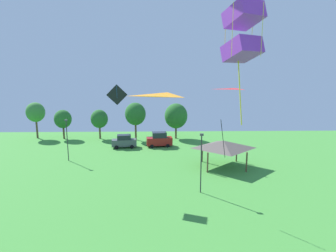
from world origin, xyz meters
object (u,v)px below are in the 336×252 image
at_px(kite_flying_4, 210,105).
at_px(light_post_1, 201,160).
at_px(treeline_tree_3, 135,114).
at_px(treeline_tree_4, 176,116).
at_px(kite_flying_1, 117,95).
at_px(treeline_tree_1, 63,119).
at_px(light_post_0, 67,138).
at_px(park_pavilion, 224,144).
at_px(parked_car_leftmost, 124,141).
at_px(treeline_tree_2, 99,119).
at_px(kite_flying_3, 168,107).
at_px(parked_car_second_from_left, 159,140).
at_px(treeline_tree_0, 36,112).
at_px(kite_flying_7, 243,33).

bearing_deg(kite_flying_4, light_post_1, 92.30).
distance_m(treeline_tree_3, treeline_tree_4, 8.06).
distance_m(kite_flying_1, treeline_tree_1, 29.07).
xyz_separation_m(light_post_1, treeline_tree_1, (-23.61, 26.31, 0.44)).
xyz_separation_m(kite_flying_1, light_post_0, (-8.90, 9.38, -6.60)).
relative_size(park_pavilion, treeline_tree_3, 0.87).
bearing_deg(parked_car_leftmost, treeline_tree_2, 122.03).
bearing_deg(park_pavilion, kite_flying_4, -109.35).
bearing_deg(kite_flying_3, kite_flying_4, 16.07).
bearing_deg(treeline_tree_3, parked_car_second_from_left, -48.85).
xyz_separation_m(park_pavilion, treeline_tree_0, (-33.46, 18.75, 2.18)).
xyz_separation_m(kite_flying_1, kite_flying_3, (5.16, -6.66, -0.64)).
distance_m(parked_car_second_from_left, treeline_tree_2, 13.97).
height_order(treeline_tree_0, treeline_tree_4, treeline_tree_0).
distance_m(kite_flying_7, parked_car_leftmost, 36.31).
bearing_deg(kite_flying_1, light_post_1, -13.64).
distance_m(light_post_1, treeline_tree_0, 39.80).
height_order(light_post_0, treeline_tree_0, treeline_tree_0).
height_order(parked_car_second_from_left, treeline_tree_1, treeline_tree_1).
xyz_separation_m(kite_flying_1, treeline_tree_3, (-0.38, 22.72, -4.90)).
bearing_deg(treeline_tree_4, treeline_tree_0, 178.06).
height_order(kite_flying_1, kite_flying_3, kite_flying_1).
xyz_separation_m(treeline_tree_1, treeline_tree_3, (14.54, -1.48, 1.16)).
height_order(kite_flying_4, park_pavilion, kite_flying_4).
xyz_separation_m(kite_flying_7, treeline_tree_0, (-28.74, 40.70, -8.29)).
relative_size(light_post_1, treeline_tree_1, 1.07).
bearing_deg(parked_car_second_from_left, treeline_tree_0, 156.75).
bearing_deg(kite_flying_3, treeline_tree_0, 129.12).
bearing_deg(light_post_1, park_pavilion, 62.67).
height_order(kite_flying_3, treeline_tree_4, kite_flying_3).
height_order(kite_flying_4, kite_flying_7, kite_flying_7).
distance_m(kite_flying_3, light_post_1, 8.22).
xyz_separation_m(kite_flying_4, parked_car_second_from_left, (-4.56, 22.99, -8.23)).
height_order(kite_flying_4, parked_car_second_from_left, kite_flying_4).
height_order(treeline_tree_2, treeline_tree_4, treeline_tree_4).
relative_size(kite_flying_3, park_pavilion, 0.63).
bearing_deg(kite_flying_7, light_post_1, 88.11).
distance_m(kite_flying_7, treeline_tree_1, 47.22).
distance_m(kite_flying_3, treeline_tree_1, 37.21).
distance_m(kite_flying_3, treeline_tree_0, 40.87).
distance_m(parked_car_second_from_left, treeline_tree_3, 8.07).
bearing_deg(kite_flying_3, treeline_tree_1, 123.04).
distance_m(kite_flying_4, treeline_tree_4, 29.97).
bearing_deg(kite_flying_4, parked_car_second_from_left, 101.21).
xyz_separation_m(kite_flying_1, treeline_tree_4, (7.57, 23.94, -5.46)).
distance_m(parked_car_second_from_left, light_post_1, 20.12).
bearing_deg(park_pavilion, treeline_tree_1, 147.06).
xyz_separation_m(park_pavilion, treeline_tree_3, (-13.34, 16.58, 2.05)).
xyz_separation_m(kite_flying_3, light_post_0, (-14.06, 16.04, -5.96)).
bearing_deg(parked_car_second_from_left, kite_flying_4, -85.19).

